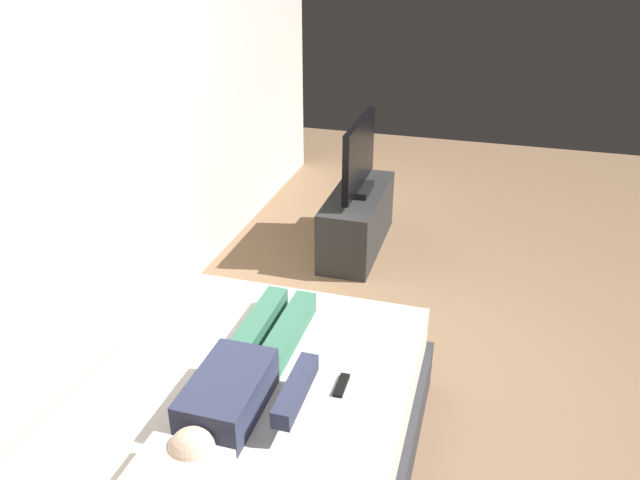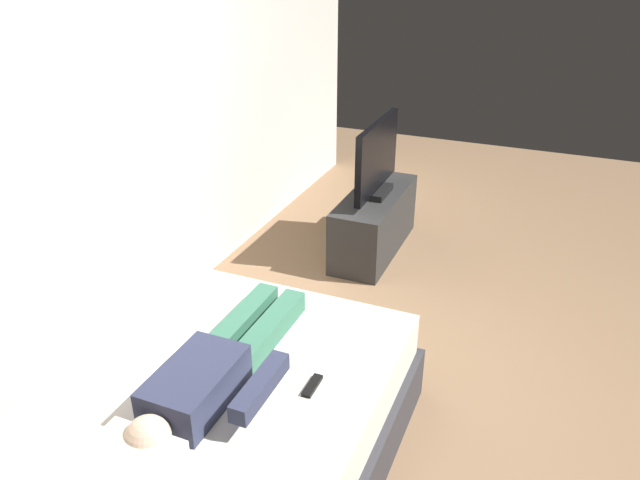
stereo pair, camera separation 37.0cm
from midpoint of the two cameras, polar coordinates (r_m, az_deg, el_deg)
The scene contains 7 objects.
ground_plane at distance 3.58m, azimuth 3.39°, elevation -14.51°, with size 10.00×10.00×0.00m, color #8C6B4C.
back_wall at distance 3.91m, azimuth -20.15°, elevation 10.98°, with size 6.40×0.10×2.80m, color silver.
bed at distance 3.00m, azimuth -10.99°, elevation -18.15°, with size 1.93×1.52×0.54m.
person at distance 2.77m, azimuth -11.06°, elevation -12.57°, with size 1.26×0.46×0.18m.
remote at distance 2.79m, azimuth -1.86°, elevation -13.54°, with size 0.15×0.04×0.02m, color black.
tv_stand at distance 5.00m, azimuth 1.39°, elevation 1.80°, with size 1.10×0.40×0.50m, color #2D2D2D.
tv at distance 4.79m, azimuth 1.46°, elevation 7.61°, with size 0.88×0.20×0.59m.
Camera 1 is at (-2.70, -0.39, 2.35)m, focal length 34.23 mm.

